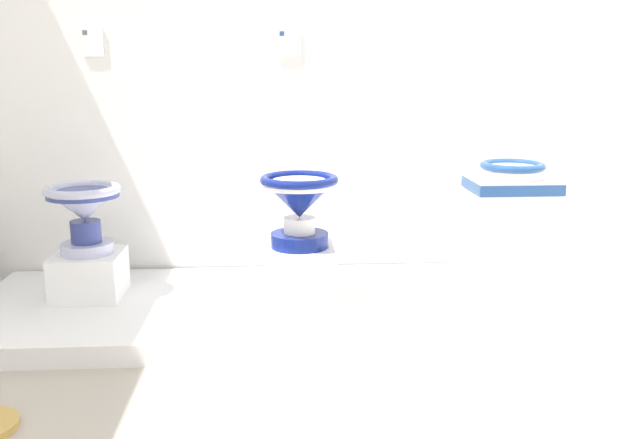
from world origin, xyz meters
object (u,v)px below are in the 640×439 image
object	(u,v)px
antique_toilet_leftmost	(510,204)
info_placard_second	(289,42)
antique_toilet_slender_white	(299,201)
plinth_block_leftmost	(506,271)
plinth_block_central_ornate	(89,275)
plinth_block_slender_white	(300,274)
antique_toilet_central_ornate	(84,207)
info_placard_first	(92,41)

from	to	relation	value
antique_toilet_leftmost	info_placard_second	distance (m)	1.37
antique_toilet_slender_white	plinth_block_leftmost	size ratio (longest dim) A/B	1.00
plinth_block_central_ornate	plinth_block_slender_white	bearing A→B (deg)	-7.17
antique_toilet_slender_white	antique_toilet_central_ornate	bearing A→B (deg)	172.83
plinth_block_central_ornate	info_placard_second	bearing A→B (deg)	24.72
info_placard_first	info_placard_second	size ratio (longest dim) A/B	1.03
info_placard_second	plinth_block_slender_white	bearing A→B (deg)	-87.23
antique_toilet_central_ornate	antique_toilet_leftmost	distance (m)	1.98
plinth_block_central_ornate	antique_toilet_central_ornate	distance (m)	0.33
info_placard_second	info_placard_first	bearing A→B (deg)	-180.00
plinth_block_central_ornate	antique_toilet_leftmost	distance (m)	2.01
plinth_block_leftmost	info_placard_second	distance (m)	1.57
plinth_block_slender_white	info_placard_first	world-z (taller)	info_placard_first
plinth_block_slender_white	info_placard_second	xyz separation A→B (m)	(-0.03, 0.57, 1.06)
plinth_block_slender_white	info_placard_second	size ratio (longest dim) A/B	2.29
plinth_block_central_ornate	info_placard_second	distance (m)	1.52
plinth_block_central_ornate	plinth_block_slender_white	size ratio (longest dim) A/B	0.95
antique_toilet_central_ornate	antique_toilet_slender_white	size ratio (longest dim) A/B	0.98
plinth_block_slender_white	plinth_block_leftmost	world-z (taller)	plinth_block_slender_white
info_placard_second	plinth_block_central_ornate	bearing A→B (deg)	-155.28
plinth_block_leftmost	antique_toilet_leftmost	world-z (taller)	antique_toilet_leftmost
plinth_block_central_ornate	info_placard_second	world-z (taller)	info_placard_second
plinth_block_slender_white	antique_toilet_slender_white	size ratio (longest dim) A/B	0.91
info_placard_first	info_placard_second	bearing A→B (deg)	0.00
plinth_block_central_ornate	antique_toilet_central_ornate	world-z (taller)	antique_toilet_central_ornate
info_placard_first	plinth_block_slender_white	bearing A→B (deg)	-29.26
antique_toilet_slender_white	plinth_block_central_ornate	bearing A→B (deg)	172.83
plinth_block_slender_white	plinth_block_leftmost	bearing A→B (deg)	2.02
plinth_block_slender_white	plinth_block_leftmost	xyz separation A→B (m)	(0.99, 0.03, -0.02)
plinth_block_central_ornate	antique_toilet_slender_white	size ratio (longest dim) A/B	0.87
info_placard_second	antique_toilet_leftmost	bearing A→B (deg)	-27.71
antique_toilet_central_ornate	antique_toilet_slender_white	bearing A→B (deg)	-7.17
antique_toilet_central_ornate	info_placard_second	world-z (taller)	info_placard_second
antique_toilet_central_ornate	info_placard_first	world-z (taller)	info_placard_first
plinth_block_slender_white	plinth_block_leftmost	distance (m)	0.99
plinth_block_central_ornate	info_placard_second	xyz separation A→B (m)	(0.96, 0.44, 1.08)
info_placard_first	info_placard_second	world-z (taller)	info_placard_first
info_placard_second	antique_toilet_slender_white	bearing A→B (deg)	-87.23
antique_toilet_slender_white	plinth_block_leftmost	bearing A→B (deg)	2.02
antique_toilet_leftmost	info_placard_second	size ratio (longest dim) A/B	2.90
plinth_block_leftmost	info_placard_first	bearing A→B (deg)	165.08
info_placard_first	plinth_block_central_ornate	bearing A→B (deg)	-87.05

